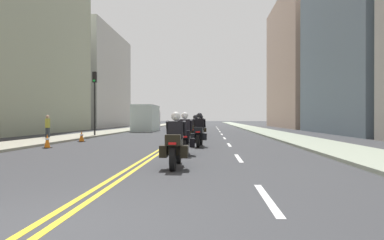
% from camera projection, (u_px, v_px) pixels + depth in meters
% --- Properties ---
extents(ground_plane, '(264.00, 264.00, 0.00)m').
position_uv_depth(ground_plane, '(196.00, 128.00, 51.98)').
color(ground_plane, '#343538').
extents(sidewalk_left, '(2.95, 144.00, 0.12)m').
position_uv_depth(sidewalk_left, '(146.00, 127.00, 52.40)').
color(sidewalk_left, gray).
rests_on(sidewalk_left, ground).
extents(sidewalk_right, '(2.95, 144.00, 0.12)m').
position_uv_depth(sidewalk_right, '(247.00, 127.00, 51.56)').
color(sidewalk_right, gray).
rests_on(sidewalk_right, ground).
extents(centreline_yellow_inner, '(0.12, 132.00, 0.01)m').
position_uv_depth(centreline_yellow_inner, '(196.00, 127.00, 51.99)').
color(centreline_yellow_inner, yellow).
rests_on(centreline_yellow_inner, ground).
extents(centreline_yellow_outer, '(0.12, 132.00, 0.01)m').
position_uv_depth(centreline_yellow_outer, '(197.00, 127.00, 51.98)').
color(centreline_yellow_outer, yellow).
rests_on(centreline_yellow_outer, ground).
extents(lane_dashes_white, '(0.14, 56.40, 0.01)m').
position_uv_depth(lane_dashes_white, '(221.00, 133.00, 32.84)').
color(lane_dashes_white, silver).
rests_on(lane_dashes_white, ground).
extents(building_right_1, '(6.23, 16.71, 15.00)m').
position_uv_depth(building_right_1, '(359.00, 51.00, 31.08)').
color(building_right_1, slate).
rests_on(building_right_1, ground).
extents(building_left_2, '(6.21, 18.67, 14.86)m').
position_uv_depth(building_left_2, '(97.00, 80.00, 53.59)').
color(building_left_2, '#B3B3AF').
rests_on(building_left_2, ground).
extents(building_right_2, '(6.84, 21.63, 19.86)m').
position_uv_depth(building_right_2, '(301.00, 63.00, 52.47)').
color(building_right_2, tan).
rests_on(building_right_2, ground).
extents(motorcycle_0, '(0.76, 2.19, 1.57)m').
position_uv_depth(motorcycle_0, '(175.00, 145.00, 9.61)').
color(motorcycle_0, black).
rests_on(motorcycle_0, ground).
extents(motorcycle_1, '(0.78, 2.21, 1.62)m').
position_uv_depth(motorcycle_1, '(185.00, 137.00, 13.09)').
color(motorcycle_1, black).
rests_on(motorcycle_1, ground).
extents(motorcycle_2, '(0.78, 2.20, 1.66)m').
position_uv_depth(motorcycle_2, '(199.00, 133.00, 16.75)').
color(motorcycle_2, black).
rests_on(motorcycle_2, ground).
extents(motorcycle_3, '(0.77, 2.31, 1.59)m').
position_uv_depth(motorcycle_3, '(195.00, 131.00, 20.15)').
color(motorcycle_3, black).
rests_on(motorcycle_3, ground).
extents(motorcycle_4, '(0.78, 2.27, 1.66)m').
position_uv_depth(motorcycle_4, '(197.00, 129.00, 23.85)').
color(motorcycle_4, black).
rests_on(motorcycle_4, ground).
extents(motorcycle_5, '(0.78, 2.16, 1.65)m').
position_uv_depth(motorcycle_5, '(201.00, 128.00, 27.01)').
color(motorcycle_5, black).
rests_on(motorcycle_5, ground).
extents(traffic_cone_0, '(0.33, 0.33, 0.66)m').
position_uv_depth(traffic_cone_0, '(47.00, 141.00, 15.92)').
color(traffic_cone_0, black).
rests_on(traffic_cone_0, ground).
extents(traffic_cone_1, '(0.37, 0.37, 0.64)m').
position_uv_depth(traffic_cone_1, '(82.00, 136.00, 20.26)').
color(traffic_cone_1, black).
rests_on(traffic_cone_1, ground).
extents(traffic_light_near, '(0.28, 0.38, 4.91)m').
position_uv_depth(traffic_light_near, '(95.00, 92.00, 25.91)').
color(traffic_light_near, black).
rests_on(traffic_light_near, ground).
extents(pedestrian_0, '(0.27, 0.50, 1.61)m').
position_uv_depth(pedestrian_0, '(48.00, 127.00, 22.63)').
color(pedestrian_0, '#232A30').
rests_on(pedestrian_0, ground).
extents(parked_truck, '(2.20, 6.50, 2.80)m').
position_uv_depth(parked_truck, '(147.00, 119.00, 37.43)').
color(parked_truck, '#B4B3C8').
rests_on(parked_truck, ground).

